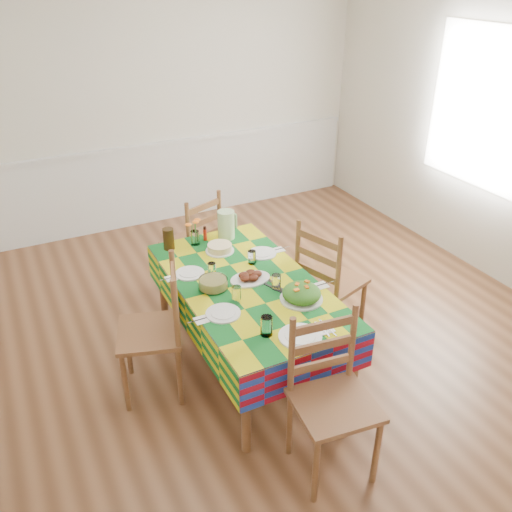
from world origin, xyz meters
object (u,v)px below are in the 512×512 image
Objects in this scene: meat_platter at (250,277)px; chair_right at (328,282)px; chair_near at (331,399)px; tea_pitcher at (169,239)px; chair_far at (195,244)px; green_pitcher at (226,225)px; dining_table at (247,292)px; chair_left at (156,331)px.

meat_platter is 0.29× the size of chair_right.
chair_right reaches higher than chair_near.
tea_pitcher is 0.18× the size of chair_far.
chair_far is (-0.14, 0.38, -0.32)m from green_pitcher.
green_pitcher is at bearing 77.34° from dining_table.
chair_near is (-0.15, -1.78, -0.29)m from green_pitcher.
green_pitcher is at bearing 79.97° from meat_platter.
chair_near is at bearing -89.71° from dining_table.
chair_near reaches higher than chair_far.
green_pitcher is 1.36× the size of tea_pitcher.
chair_near is at bearing -79.81° from tea_pitcher.
tea_pitcher is (-0.48, 0.03, -0.03)m from green_pitcher.
chair_far is at bearing 164.97° from chair_left.
meat_platter is at bearing 68.08° from chair_right.
meat_platter is 0.70m from green_pitcher.
green_pitcher reaches higher than meat_platter.
meat_platter reaches higher than dining_table.
tea_pitcher is 0.17× the size of chair_near.
meat_platter is 0.75m from chair_left.
chair_near is 2.16m from chair_far.
dining_table is 7.35× the size of green_pitcher.
dining_table is 0.82m from tea_pitcher.
chair_right is (0.52, -0.72, -0.29)m from green_pitcher.
green_pitcher is (0.12, 0.68, 0.09)m from meat_platter.
chair_left is 0.98× the size of chair_right.
green_pitcher reaches higher than dining_table.
chair_far reaches higher than green_pitcher.
dining_table is 0.75m from green_pitcher.
chair_right is at bearing -36.77° from tea_pitcher.
chair_right is (0.67, -1.10, 0.03)m from chair_far.
dining_table is 1.72× the size of chair_near.
meat_platter is at bearing -100.03° from green_pitcher.
dining_table is 0.69m from chair_right.
green_pitcher is 0.24× the size of chair_left.
chair_left reaches higher than chair_far.
dining_table is at bearing 70.40° from chair_right.
chair_right is at bearing -54.08° from green_pitcher.
chair_far is (0.02, 1.08, -0.13)m from dining_table.
tea_pitcher is (-0.36, 0.71, 0.06)m from meat_platter.
chair_right is (0.64, -0.04, -0.20)m from meat_platter.
green_pitcher is at bearing 89.49° from chair_far.
green_pitcher is 0.48m from tea_pitcher.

